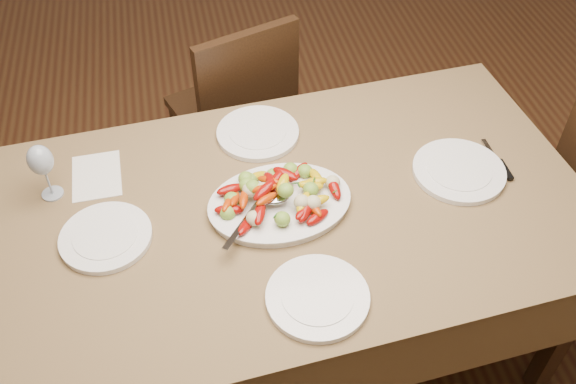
% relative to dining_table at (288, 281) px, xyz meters
% --- Properties ---
extents(floor, '(6.00, 6.00, 0.00)m').
position_rel_dining_table_xyz_m(floor, '(0.12, 0.07, -0.38)').
color(floor, '#3A2111').
rests_on(floor, ground).
extents(dining_table, '(1.91, 1.17, 0.76)m').
position_rel_dining_table_xyz_m(dining_table, '(0.00, 0.00, 0.00)').
color(dining_table, brown).
rests_on(dining_table, ground).
extents(chair_far, '(0.54, 0.54, 0.95)m').
position_rel_dining_table_xyz_m(chair_far, '(-0.08, 0.85, 0.10)').
color(chair_far, black).
rests_on(chair_far, ground).
extents(serving_platter, '(0.44, 0.34, 0.02)m').
position_rel_dining_table_xyz_m(serving_platter, '(-0.03, 0.00, 0.39)').
color(serving_platter, white).
rests_on(serving_platter, dining_table).
extents(roasted_vegetables, '(0.36, 0.26, 0.09)m').
position_rel_dining_table_xyz_m(roasted_vegetables, '(-0.03, 0.00, 0.45)').
color(roasted_vegetables, '#790805').
rests_on(roasted_vegetables, serving_platter).
extents(serving_spoon, '(0.26, 0.21, 0.03)m').
position_rel_dining_table_xyz_m(serving_spoon, '(-0.09, -0.04, 0.43)').
color(serving_spoon, '#9EA0A8').
rests_on(serving_spoon, serving_platter).
extents(plate_left, '(0.26, 0.26, 0.02)m').
position_rel_dining_table_xyz_m(plate_left, '(-0.54, -0.02, 0.39)').
color(plate_left, white).
rests_on(plate_left, dining_table).
extents(plate_right, '(0.29, 0.29, 0.02)m').
position_rel_dining_table_xyz_m(plate_right, '(0.56, 0.03, 0.39)').
color(plate_right, white).
rests_on(plate_right, dining_table).
extents(plate_far, '(0.28, 0.28, 0.02)m').
position_rel_dining_table_xyz_m(plate_far, '(-0.03, 0.34, 0.39)').
color(plate_far, white).
rests_on(plate_far, dining_table).
extents(plate_near, '(0.28, 0.28, 0.02)m').
position_rel_dining_table_xyz_m(plate_near, '(0.01, -0.35, 0.39)').
color(plate_near, white).
rests_on(plate_near, dining_table).
extents(wine_glass, '(0.08, 0.08, 0.20)m').
position_rel_dining_table_xyz_m(wine_glass, '(-0.70, 0.19, 0.48)').
color(wine_glass, '#8C99A5').
rests_on(wine_glass, dining_table).
extents(menu_card, '(0.16, 0.21, 0.00)m').
position_rel_dining_table_xyz_m(menu_card, '(-0.57, 0.25, 0.38)').
color(menu_card, silver).
rests_on(menu_card, dining_table).
extents(table_knife, '(0.02, 0.20, 0.01)m').
position_rel_dining_table_xyz_m(table_knife, '(0.70, 0.05, 0.38)').
color(table_knife, '#9EA0A8').
rests_on(table_knife, dining_table).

